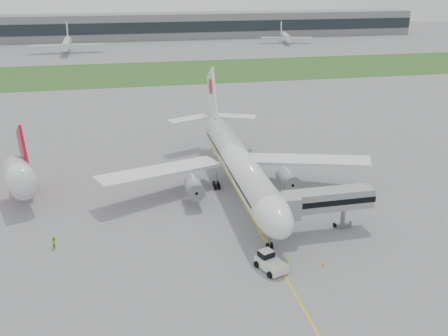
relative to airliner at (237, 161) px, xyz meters
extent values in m
plane|color=gray|center=(0.00, -4.87, -5.66)|extent=(600.00, 600.00, 0.00)
cube|color=#2F5A22|center=(0.00, 115.13, -5.65)|extent=(600.00, 50.00, 0.02)
cube|color=gray|center=(0.00, 225.13, 1.34)|extent=(320.00, 22.00, 14.00)
cube|color=#21282F|center=(0.00, 214.13, 1.34)|extent=(320.00, 0.60, 6.00)
cylinder|color=silver|center=(0.00, -0.87, -0.06)|extent=(5.00, 38.00, 5.00)
ellipsoid|color=silver|center=(0.00, -20.37, -0.06)|extent=(5.00, 11.00, 5.00)
cube|color=black|center=(0.00, -21.37, 0.84)|extent=(3.20, 1.54, 1.14)
cone|color=silver|center=(0.00, 21.13, 0.74)|extent=(5.00, 10.53, 6.16)
cube|color=silver|center=(-13.00, 1.13, -1.26)|extent=(22.13, 13.52, 1.70)
cube|color=silver|center=(13.00, 1.13, -1.26)|extent=(22.13, 13.52, 1.70)
cylinder|color=gray|center=(-8.00, -3.37, -2.66)|extent=(2.70, 5.20, 2.70)
cylinder|color=gray|center=(8.00, -3.37, -2.66)|extent=(2.70, 5.20, 2.70)
cube|color=silver|center=(0.00, 22.63, 5.84)|extent=(0.45, 10.90, 12.76)
cylinder|color=#AA091F|center=(0.00, 23.63, 7.84)|extent=(0.60, 3.20, 3.20)
cube|color=silver|center=(-5.00, 23.63, 1.14)|extent=(9.54, 6.34, 0.35)
cube|color=silver|center=(5.00, 23.63, 1.14)|extent=(9.54, 6.34, 0.35)
cylinder|color=gray|center=(0.00, -19.87, -4.11)|extent=(0.24, 0.24, 3.10)
cylinder|color=black|center=(-3.20, 2.13, -5.11)|extent=(1.40, 1.10, 1.10)
cylinder|color=black|center=(3.20, 2.13, -5.11)|extent=(1.40, 1.10, 1.10)
cube|color=silver|center=(-1.29, -24.89, -4.91)|extent=(3.69, 4.80, 1.13)
cube|color=silver|center=(-1.68, -23.83, -3.96)|extent=(2.12, 2.00, 0.94)
cube|color=black|center=(-1.68, -23.83, -3.92)|extent=(2.18, 2.07, 0.80)
cylinder|color=black|center=(-2.97, -24.01, -5.24)|extent=(0.60, 0.91, 0.85)
cylinder|color=black|center=(-0.59, -23.12, -5.24)|extent=(0.60, 0.91, 0.85)
cylinder|color=black|center=(-1.99, -26.66, -5.24)|extent=(0.60, 0.91, 0.85)
cylinder|color=black|center=(0.40, -25.77, -5.24)|extent=(0.60, 0.91, 0.85)
cube|color=gray|center=(9.71, -16.33, -0.70)|extent=(13.40, 3.09, 2.86)
cube|color=black|center=(9.71, -16.33, -0.70)|extent=(13.60, 3.19, 0.86)
cube|color=gray|center=(3.52, -17.39, -0.70)|extent=(2.48, 3.24, 3.24)
cylinder|color=gray|center=(12.56, -15.80, -3.85)|extent=(0.67, 0.67, 3.63)
cube|color=gray|center=(12.56, -15.80, -5.33)|extent=(2.31, 1.38, 0.67)
cylinder|color=black|center=(11.32, -15.82, -5.33)|extent=(0.30, 0.67, 0.67)
cylinder|color=black|center=(13.80, -15.78, -5.33)|extent=(0.30, 0.67, 0.67)
cone|color=orange|center=(-1.09, -26.64, -5.41)|extent=(0.36, 0.36, 0.50)
cone|color=orange|center=(5.54, -25.48, -5.42)|extent=(0.36, 0.36, 0.49)
imported|color=#ABF428|center=(0.72, -25.06, -4.89)|extent=(0.61, 0.44, 1.54)
imported|color=#A9DF25|center=(-28.94, -13.76, -4.76)|extent=(1.03, 1.10, 1.81)
cube|color=#AA091F|center=(-35.39, 7.42, 0.00)|extent=(3.50, 9.72, 12.66)
cylinder|color=silver|center=(-35.39, 1.76, -0.75)|extent=(7.00, 10.31, 4.34)
camera|label=1|loc=(-18.33, -77.36, 29.73)|focal=40.00mm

